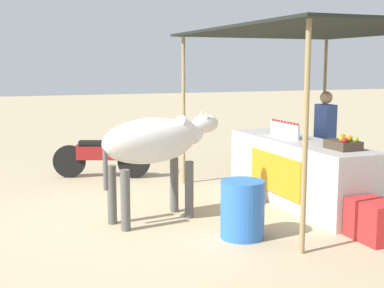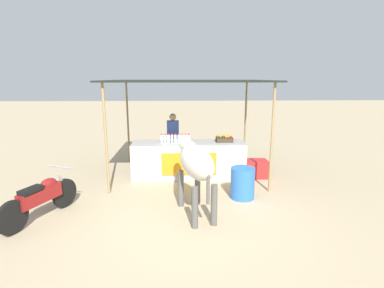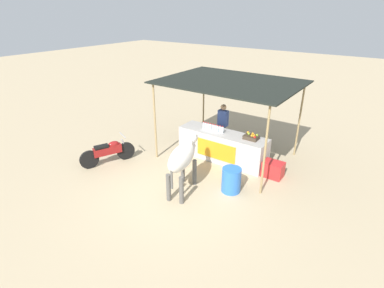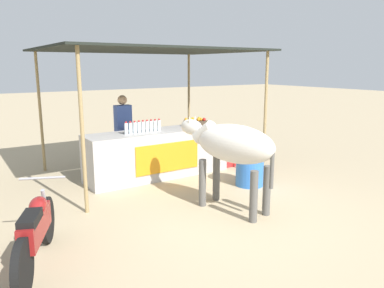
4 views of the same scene
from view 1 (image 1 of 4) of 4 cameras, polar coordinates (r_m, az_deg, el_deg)
name	(u,v)px [view 1 (image 1 of 4)]	position (r m, az deg, el deg)	size (l,w,h in m)	color
ground_plane	(159,218)	(7.37, -3.55, -7.85)	(60.00, 60.00, 0.00)	tan
stall_counter	(298,172)	(8.17, 11.28, -2.91)	(3.00, 0.82, 0.96)	#B2ADA8
stall_awning	(320,36)	(8.19, 13.51, 11.13)	(4.20, 3.20, 2.59)	black
water_bottle_row	(284,130)	(8.35, 9.84, 1.50)	(0.79, 0.07, 0.25)	silver
fruit_crate	(343,144)	(7.32, 15.86, 0.02)	(0.44, 0.32, 0.18)	#3F3326
vendor_behind_counter	(325,141)	(8.88, 13.96, 0.32)	(0.34, 0.22, 1.65)	#383842
cooler_box	(374,221)	(6.75, 18.87, -7.74)	(0.60, 0.44, 0.48)	red
water_barrel	(242,209)	(6.49, 5.41, -6.95)	(0.53, 0.53, 0.70)	blue
cow	(155,144)	(7.07, -3.97, 0.01)	(0.86, 1.85, 1.44)	silver
motorcycle_parked	(103,155)	(9.95, -9.52, -1.14)	(0.87, 1.68, 0.90)	black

